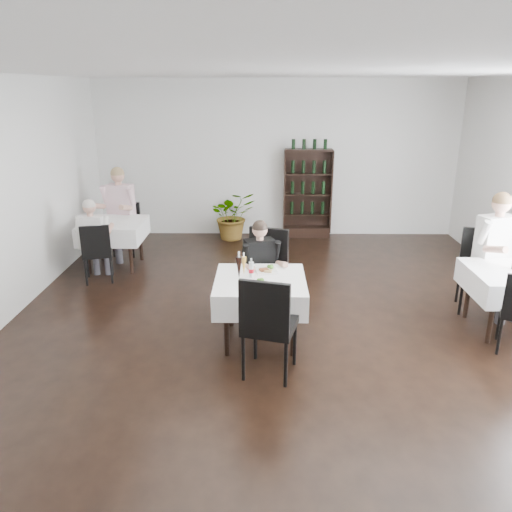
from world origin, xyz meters
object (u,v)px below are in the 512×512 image
Objects in this scene: potted_tree at (233,215)px; diner_main at (261,264)px; wine_shelf at (308,195)px; main_table at (260,291)px.

diner_main is (0.57, -3.58, 0.28)m from potted_tree.
potted_tree is (-1.46, -0.18, -0.37)m from wine_shelf.
wine_shelf is 4.41m from main_table.
main_table is 1.09× the size of potted_tree.
diner_main is (0.01, 0.56, 0.13)m from main_table.
main_table is (-0.90, -4.31, -0.23)m from wine_shelf.
wine_shelf reaches higher than potted_tree.
potted_tree is (-0.56, 4.13, -0.15)m from main_table.
main_table is 0.79× the size of diner_main.
potted_tree is 0.73× the size of diner_main.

